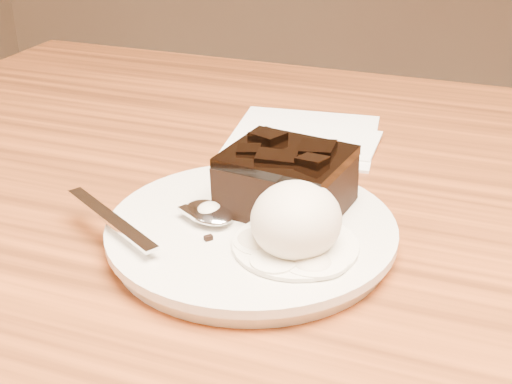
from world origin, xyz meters
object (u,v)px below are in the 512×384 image
(napkin, at_px, (303,135))
(brownie, at_px, (286,184))
(plate, at_px, (251,233))
(spoon, at_px, (209,214))
(ice_cream_scoop, at_px, (296,220))

(napkin, bearing_deg, brownie, -77.46)
(plate, relative_size, napkin, 1.48)
(spoon, bearing_deg, plate, -47.01)
(brownie, xyz_separation_m, napkin, (-0.04, 0.19, -0.04))
(brownie, distance_m, spoon, 0.07)
(ice_cream_scoop, bearing_deg, napkin, 105.43)
(plate, xyz_separation_m, spoon, (-0.03, -0.01, 0.01))
(plate, height_order, spoon, spoon)
(spoon, xyz_separation_m, napkin, (0.01, 0.23, -0.02))
(ice_cream_scoop, distance_m, napkin, 0.26)
(plate, distance_m, brownie, 0.05)
(napkin, bearing_deg, plate, -83.54)
(brownie, height_order, napkin, brownie)
(napkin, bearing_deg, ice_cream_scoop, -74.57)
(plate, relative_size, ice_cream_scoop, 3.24)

